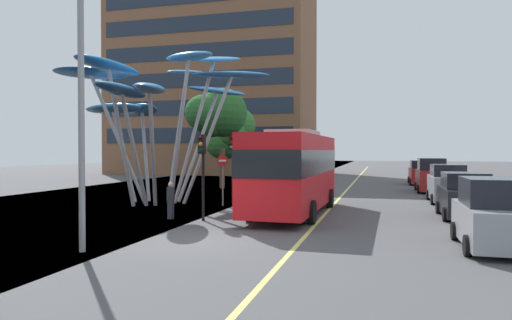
# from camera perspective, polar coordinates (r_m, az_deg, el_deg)

# --- Properties ---
(ground) EXTENTS (120.00, 240.00, 0.10)m
(ground) POSITION_cam_1_polar(r_m,az_deg,el_deg) (15.70, -8.03, -9.77)
(ground) COLOR #4C4C4F
(red_bus) EXTENTS (3.00, 9.73, 3.84)m
(red_bus) POSITION_cam_1_polar(r_m,az_deg,el_deg) (21.34, 4.65, -1.06)
(red_bus) COLOR red
(red_bus) RESTS_ON ground
(leaf_sculpture) EXTENTS (12.24, 11.05, 8.43)m
(leaf_sculpture) POSITION_cam_1_polar(r_m,az_deg,el_deg) (26.01, -12.11, 8.37)
(leaf_sculpture) COLOR #9EA0A5
(leaf_sculpture) RESTS_ON ground
(traffic_light_kerb_near) EXTENTS (0.28, 0.42, 3.59)m
(traffic_light_kerb_near) POSITION_cam_1_polar(r_m,az_deg,el_deg) (19.30, -6.64, 0.20)
(traffic_light_kerb_near) COLOR black
(traffic_light_kerb_near) RESTS_ON ground
(traffic_light_kerb_far) EXTENTS (0.28, 0.42, 3.77)m
(traffic_light_kerb_far) POSITION_cam_1_polar(r_m,az_deg,el_deg) (24.98, -2.95, 0.70)
(traffic_light_kerb_far) COLOR black
(traffic_light_kerb_far) RESTS_ON ground
(traffic_light_island_mid) EXTENTS (0.28, 0.42, 3.81)m
(traffic_light_island_mid) POSITION_cam_1_polar(r_m,az_deg,el_deg) (30.35, 1.13, 0.85)
(traffic_light_island_mid) COLOR black
(traffic_light_island_mid) RESTS_ON ground
(car_parked_near) EXTENTS (2.04, 3.94, 2.12)m
(car_parked_near) POSITION_cam_1_polar(r_m,az_deg,el_deg) (15.51, 27.30, -6.17)
(car_parked_near) COLOR gray
(car_parked_near) RESTS_ON ground
(car_parked_mid) EXTENTS (2.07, 3.97, 1.98)m
(car_parked_mid) POSITION_cam_1_polar(r_m,az_deg,el_deg) (22.00, 24.31, -4.13)
(car_parked_mid) COLOR black
(car_parked_mid) RESTS_ON ground
(car_parked_far) EXTENTS (2.01, 4.19, 2.15)m
(car_parked_far) POSITION_cam_1_polar(r_m,az_deg,el_deg) (28.10, 22.51, -2.82)
(car_parked_far) COLOR gray
(car_parked_far) RESTS_ON ground
(car_side_street) EXTENTS (2.05, 4.36, 2.39)m
(car_side_street) POSITION_cam_1_polar(r_m,az_deg,el_deg) (34.80, 20.77, -1.90)
(car_side_street) COLOR maroon
(car_side_street) RESTS_ON ground
(car_far_side) EXTENTS (2.09, 4.41, 2.08)m
(car_far_side) POSITION_cam_1_polar(r_m,az_deg,el_deg) (42.25, 19.69, -1.53)
(car_far_side) COLOR maroon
(car_far_side) RESTS_ON ground
(street_lamp) EXTENTS (1.44, 0.44, 8.60)m
(street_lamp) POSITION_cam_1_polar(r_m,az_deg,el_deg) (14.28, -19.83, 10.94)
(street_lamp) COLOR gray
(street_lamp) RESTS_ON ground
(tree_pavement_near) EXTENTS (4.50, 4.41, 7.81)m
(tree_pavement_near) POSITION_cam_1_polar(r_m,az_deg,el_deg) (36.15, -4.96, 5.61)
(tree_pavement_near) COLOR brown
(tree_pavement_near) RESTS_ON ground
(tree_pavement_far) EXTENTS (5.03, 4.26, 7.07)m
(tree_pavement_far) POSITION_cam_1_polar(r_m,az_deg,el_deg) (44.08, -3.41, 3.42)
(tree_pavement_far) COLOR brown
(tree_pavement_far) RESTS_ON ground
(pedestrian) EXTENTS (0.34, 0.34, 1.58)m
(pedestrian) POSITION_cam_1_polar(r_m,az_deg,el_deg) (20.26, -10.46, -4.90)
(pedestrian) COLOR #2D3342
(pedestrian) RESTS_ON ground
(no_entry_sign) EXTENTS (0.60, 0.12, 2.70)m
(no_entry_sign) POSITION_cam_1_polar(r_m,az_deg,el_deg) (24.44, -4.12, -1.50)
(no_entry_sign) COLOR gray
(no_entry_sign) RESTS_ON ground
(backdrop_building) EXTENTS (24.80, 13.07, 25.94)m
(backdrop_building) POSITION_cam_1_polar(r_m,az_deg,el_deg) (61.30, -5.17, 10.61)
(backdrop_building) COLOR brown
(backdrop_building) RESTS_ON ground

